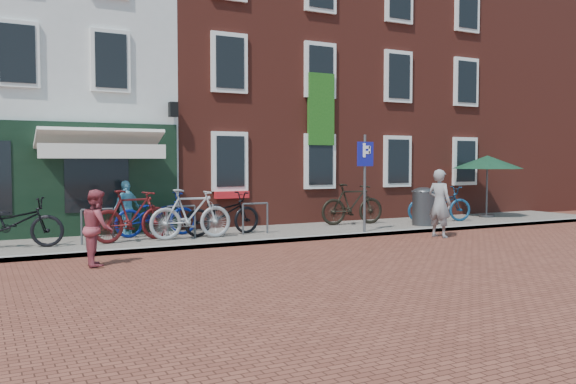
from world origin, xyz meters
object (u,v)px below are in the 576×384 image
bicycle_2 (156,214)px  bicycle_4 (222,214)px  bicycle_0 (14,223)px  bicycle_3 (191,214)px  woman (439,203)px  bicycle_5 (352,204)px  litter_bin (423,204)px  bicycle_6 (439,204)px  parasol (487,160)px  boy (97,227)px  cafe_person (127,208)px  parking_sign (365,169)px  bicycle_1 (133,216)px

bicycle_2 → bicycle_4: size_ratio=1.00×
bicycle_0 → bicycle_3: (3.94, -0.38, 0.06)m
bicycle_0 → bicycle_2: size_ratio=1.00×
woman → bicycle_5: 3.03m
litter_bin → bicycle_6: size_ratio=0.57×
bicycle_2 → bicycle_6: 8.90m
litter_bin → bicycle_0: litter_bin is taller
bicycle_3 → bicycle_4: (0.96, 0.35, -0.06)m
parasol → boy: (-13.38, -3.03, -1.32)m
cafe_person → boy: bearing=36.1°
bicycle_5 → cafe_person: bearing=91.8°
litter_bin → bicycle_2: 7.83m
litter_bin → parking_sign: size_ratio=0.46×
woman → bicycle_3: bearing=57.3°
parking_sign → bicycle_4: bearing=162.7°
woman → boy: (-8.76, -0.22, -0.16)m
parasol → bicycle_0: size_ratio=1.11×
boy → bicycle_3: size_ratio=0.72×
bicycle_3 → bicycle_4: 1.02m
bicycle_1 → parking_sign: bearing=-114.8°
bicycle_2 → litter_bin: bearing=-99.3°
bicycle_0 → bicycle_5: bicycle_5 is taller
litter_bin → bicycle_4: litter_bin is taller
boy → bicycle_6: boy is taller
bicycle_1 → bicycle_2: size_ratio=0.97×
boy → bicycle_6: (10.88, 2.60, -0.08)m
parking_sign → woman: size_ratio=1.46×
bicycle_1 → bicycle_6: bicycle_1 is taller
bicycle_5 → bicycle_6: 2.97m
bicycle_3 → bicycle_6: size_ratio=0.97×
bicycle_1 → bicycle_3: (1.37, -0.22, 0.00)m
woman → bicycle_5: bearing=0.3°
bicycle_3 → parking_sign: bearing=-97.6°
bicycle_0 → bicycle_2: bearing=-64.7°
boy → bicycle_5: (7.97, 3.14, -0.02)m
bicycle_2 → bicycle_4: 1.67m
boy → litter_bin: bearing=-74.3°
bicycle_0 → bicycle_4: (4.89, -0.03, 0.00)m
woman → bicycle_1: woman is taller
boy → bicycle_6: 11.19m
parasol → bicycle_3: 10.89m
parking_sign → bicycle_2: 5.61m
woman → bicycle_5: woman is taller
bicycle_5 → parasol: bearing=-85.5°
bicycle_3 → bicycle_6: bearing=-85.2°
bicycle_4 → parking_sign: bearing=-112.5°
litter_bin → bicycle_1: size_ratio=0.59×
litter_bin → bicycle_4: size_ratio=0.57×
parasol → bicycle_6: 2.89m
parasol → bicycle_5: 5.58m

